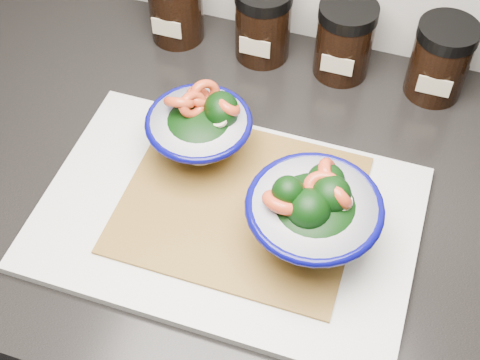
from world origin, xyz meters
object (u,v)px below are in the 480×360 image
(bowl_right, at_px, (313,214))
(spice_jar_b, at_px, (263,23))
(bowl_left, at_px, (201,128))
(cutting_board, at_px, (228,218))
(spice_jar_c, at_px, (344,40))
(spice_jar_a, at_px, (176,5))
(spice_jar_d, at_px, (440,60))

(bowl_right, xyz_separation_m, spice_jar_b, (-0.15, 0.31, -0.01))
(spice_jar_b, bearing_deg, bowl_right, -63.69)
(bowl_left, relative_size, spice_jar_b, 1.17)
(cutting_board, bearing_deg, spice_jar_c, 77.28)
(bowl_right, bearing_deg, spice_jar_c, 96.23)
(cutting_board, xyz_separation_m, bowl_right, (0.10, -0.00, 0.06))
(spice_jar_c, bearing_deg, spice_jar_b, 180.00)
(spice_jar_a, bearing_deg, bowl_right, -47.11)
(cutting_board, relative_size, spice_jar_c, 3.98)
(spice_jar_a, distance_m, spice_jar_d, 0.39)
(spice_jar_a, bearing_deg, bowl_left, -61.15)
(bowl_right, relative_size, spice_jar_b, 1.36)
(bowl_right, bearing_deg, spice_jar_a, 132.89)
(spice_jar_d, bearing_deg, spice_jar_b, 180.00)
(bowl_left, bearing_deg, bowl_right, -27.92)
(cutting_board, height_order, bowl_right, bowl_right)
(bowl_right, distance_m, spice_jar_a, 0.42)
(spice_jar_d, bearing_deg, bowl_right, -107.80)
(spice_jar_c, bearing_deg, spice_jar_a, 180.00)
(spice_jar_b, xyz_separation_m, spice_jar_c, (0.12, 0.00, 0.00))
(bowl_left, xyz_separation_m, bowl_right, (0.16, -0.09, 0.01))
(bowl_right, xyz_separation_m, spice_jar_a, (-0.29, 0.31, -0.01))
(cutting_board, distance_m, spice_jar_c, 0.32)
(cutting_board, relative_size, spice_jar_a, 3.98)
(bowl_left, distance_m, spice_jar_d, 0.34)
(bowl_left, distance_m, spice_jar_c, 0.26)
(bowl_right, distance_m, spice_jar_b, 0.34)
(bowl_right, height_order, spice_jar_b, bowl_right)
(spice_jar_a, relative_size, spice_jar_b, 1.00)
(bowl_right, bearing_deg, spice_jar_b, 116.31)
(spice_jar_a, bearing_deg, spice_jar_c, 0.00)
(bowl_right, distance_m, spice_jar_d, 0.32)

